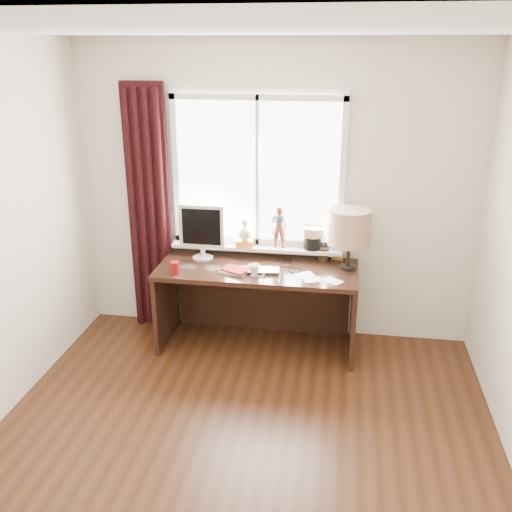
% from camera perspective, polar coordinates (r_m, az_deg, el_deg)
% --- Properties ---
extents(floor, '(3.50, 4.00, 0.00)m').
position_cam_1_polar(floor, '(3.85, -2.35, -20.91)').
color(floor, '#402012').
rests_on(floor, ground).
extents(ceiling, '(3.50, 4.00, 0.00)m').
position_cam_1_polar(ceiling, '(2.88, -3.15, 21.57)').
color(ceiling, white).
rests_on(ceiling, wall_back).
extents(wall_back, '(3.50, 0.00, 2.60)m').
position_cam_1_polar(wall_back, '(5.01, 1.92, 6.17)').
color(wall_back, beige).
rests_on(wall_back, ground).
extents(laptop, '(0.37, 0.26, 0.03)m').
position_cam_1_polar(laptop, '(4.76, 0.28, -1.44)').
color(laptop, silver).
rests_on(laptop, desk).
extents(mug, '(0.12, 0.12, 0.09)m').
position_cam_1_polar(mug, '(4.69, -0.17, -1.33)').
color(mug, white).
rests_on(mug, desk).
extents(red_cup, '(0.08, 0.08, 0.10)m').
position_cam_1_polar(red_cup, '(4.76, -8.12, -1.16)').
color(red_cup, maroon).
rests_on(red_cup, desk).
extents(window, '(1.52, 0.20, 1.40)m').
position_cam_1_polar(window, '(4.98, 0.41, 6.21)').
color(window, white).
rests_on(window, ground).
extents(curtain, '(0.38, 0.09, 2.25)m').
position_cam_1_polar(curtain, '(5.23, -10.66, 4.34)').
color(curtain, black).
rests_on(curtain, floor).
extents(desk, '(1.70, 0.70, 0.75)m').
position_cam_1_polar(desk, '(5.03, 0.29, -3.34)').
color(desk, black).
rests_on(desk, floor).
extents(monitor, '(0.40, 0.18, 0.49)m').
position_cam_1_polar(monitor, '(4.99, -5.44, 2.74)').
color(monitor, beige).
rests_on(monitor, desk).
extents(notebook_stack, '(0.26, 0.22, 0.03)m').
position_cam_1_polar(notebook_stack, '(4.76, -2.10, -1.44)').
color(notebook_stack, beige).
rests_on(notebook_stack, desk).
extents(brush_holder, '(0.09, 0.09, 0.25)m').
position_cam_1_polar(brush_holder, '(5.02, 6.79, 0.20)').
color(brush_holder, black).
rests_on(brush_holder, desk).
extents(icon_frame, '(0.10, 0.04, 0.13)m').
position_cam_1_polar(icon_frame, '(5.05, 8.13, 0.32)').
color(icon_frame, gold).
rests_on(icon_frame, desk).
extents(table_lamp, '(0.35, 0.35, 0.52)m').
position_cam_1_polar(table_lamp, '(4.77, 9.37, 2.79)').
color(table_lamp, black).
rests_on(table_lamp, desk).
extents(loose_papers, '(0.42, 0.28, 0.00)m').
position_cam_1_polar(loose_papers, '(4.66, 6.07, -2.24)').
color(loose_papers, white).
rests_on(loose_papers, desk).
extents(desk_cables, '(0.26, 0.36, 0.01)m').
position_cam_1_polar(desk_cables, '(4.88, 3.45, -1.00)').
color(desk_cables, black).
rests_on(desk_cables, desk).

